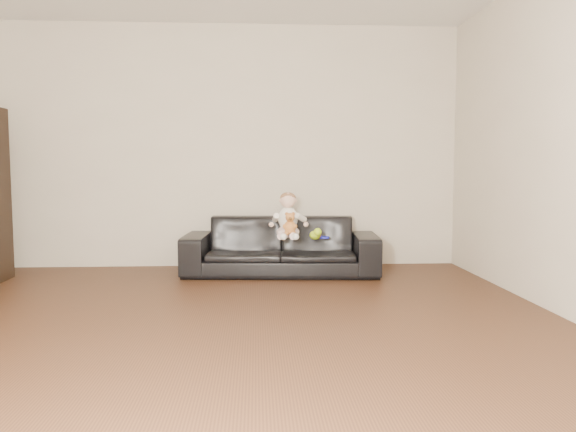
{
  "coord_description": "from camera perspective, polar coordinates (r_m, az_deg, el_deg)",
  "views": [
    {
      "loc": [
        0.3,
        -3.38,
        1.07
      ],
      "look_at": [
        0.62,
        2.16,
        0.59
      ],
      "focal_mm": 35.0,
      "sensor_mm": 36.0,
      "label": 1
    }
  ],
  "objects": [
    {
      "name": "baby",
      "position": [
        5.55,
        0.01,
        -0.2
      ],
      "size": [
        0.35,
        0.41,
        0.46
      ],
      "rotation": [
        0.0,
        0.0,
        -0.29
      ],
      "color": "beige",
      "rests_on": "sofa"
    },
    {
      "name": "teddy_bear",
      "position": [
        5.42,
        0.2,
        -0.79
      ],
      "size": [
        0.13,
        0.13,
        0.21
      ],
      "rotation": [
        0.0,
        0.0,
        -0.2
      ],
      "color": "#BD7335",
      "rests_on": "sofa"
    },
    {
      "name": "wall_back",
      "position": [
        6.14,
        -6.16,
        7.03
      ],
      "size": [
        5.0,
        0.0,
        5.0
      ],
      "primitive_type": "plane",
      "rotation": [
        1.57,
        0.0,
        0.0
      ],
      "color": "beige",
      "rests_on": "ground"
    },
    {
      "name": "toy_rattle",
      "position": [
        5.51,
        2.99,
        -1.98
      ],
      "size": [
        0.1,
        0.1,
        0.07
      ],
      "primitive_type": "sphere",
      "rotation": [
        0.0,
        0.0,
        0.44
      ],
      "color": "orange",
      "rests_on": "sofa"
    },
    {
      "name": "toy_blue_disc",
      "position": [
        5.59,
        3.66,
        -2.17
      ],
      "size": [
        0.12,
        0.12,
        0.02
      ],
      "primitive_type": "cylinder",
      "rotation": [
        0.0,
        0.0,
        -0.04
      ],
      "color": "#181DC5",
      "rests_on": "sofa"
    },
    {
      "name": "sofa",
      "position": [
        5.69,
        -0.74,
        -3.03
      ],
      "size": [
        1.99,
        0.89,
        0.57
      ],
      "primitive_type": "imported",
      "rotation": [
        0.0,
        0.0,
        -0.07
      ],
      "color": "black",
      "rests_on": "floor"
    },
    {
      "name": "floor",
      "position": [
        3.56,
        -8.23,
        -12.65
      ],
      "size": [
        5.5,
        5.5,
        0.0
      ],
      "primitive_type": "plane",
      "color": "#412617",
      "rests_on": "ground"
    },
    {
      "name": "toy_green",
      "position": [
        5.46,
        2.74,
        -1.96
      ],
      "size": [
        0.14,
        0.15,
        0.09
      ],
      "primitive_type": "ellipsoid",
      "rotation": [
        0.0,
        0.0,
        0.32
      ],
      "color": "#9ECF18",
      "rests_on": "sofa"
    }
  ]
}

